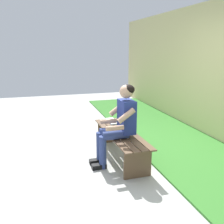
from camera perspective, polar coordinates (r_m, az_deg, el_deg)
ground_plane at (r=4.99m, az=-12.78°, el=-6.97°), size 10.00×7.00×0.04m
grass_strip at (r=4.82m, az=17.70°, el=-7.65°), size 9.00×1.98×0.03m
brick_wall at (r=5.39m, az=22.93°, el=8.58°), size 9.50×0.24×2.65m
bench_near at (r=4.12m, az=2.01°, el=-5.98°), size 1.67×0.48×0.44m
person_seated at (r=3.80m, az=1.60°, el=-2.25°), size 0.50×0.69×1.24m
apple at (r=4.38m, az=1.55°, el=-2.76°), size 0.08×0.08×0.08m
book_open at (r=4.65m, az=0.03°, el=-2.11°), size 0.41×0.16×0.02m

